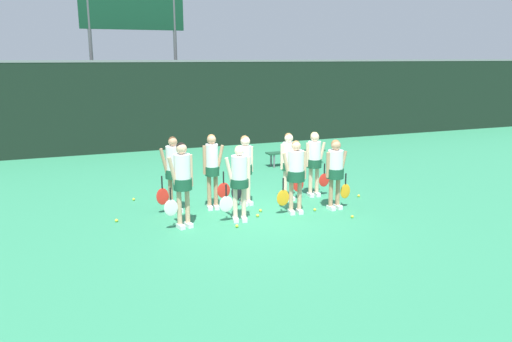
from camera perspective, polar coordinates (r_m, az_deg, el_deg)
The scene contains 21 objects.
ground_plane at distance 11.72m, azimuth 0.13°, elevation -4.49°, with size 140.00×140.00×0.00m, color #2D7F56.
fence_windscreen at distance 19.50m, azimuth -9.32°, elevation 7.46°, with size 60.00×0.08×3.40m.
scoreboard at distance 21.22m, azimuth -13.91°, elevation 16.55°, with size 4.07×0.15×6.35m.
bench_courtside at distance 16.56m, azimuth 4.56°, elevation 2.08°, with size 2.04×0.37×0.47m.
player_0 at distance 10.38m, azimuth -8.43°, elevation -0.71°, with size 0.65×0.39×1.81m.
player_1 at distance 10.70m, azimuth -1.95°, elevation -0.71°, with size 0.68×0.40×1.67m.
player_2 at distance 11.27m, azimuth 4.54°, elevation 0.03°, with size 0.70×0.41×1.69m.
player_3 at distance 11.71m, azimuth 9.06°, elevation 0.33°, with size 0.67×0.41×1.65m.
player_4 at distance 11.47m, azimuth -9.42°, elevation 0.35°, with size 0.66×0.39×1.76m.
player_5 at distance 11.61m, azimuth -5.01°, elevation 0.60°, with size 0.63×0.33×1.78m.
player_6 at distance 11.88m, azimuth -1.25°, elevation 0.75°, with size 0.59×0.33×1.70m.
player_7 at distance 12.33m, azimuth 3.77°, elevation 1.13°, with size 0.63×0.34×1.69m.
player_8 at distance 12.75m, azimuth 6.70°, elevation 1.43°, with size 0.66×0.37×1.67m.
tennis_ball_0 at distance 12.84m, azimuth -13.80°, elevation -3.16°, with size 0.07×0.07×0.07m, color #CCE033.
tennis_ball_1 at distance 11.58m, azimuth 0.51°, elevation -4.53°, with size 0.07×0.07×0.07m, color #CCE033.
tennis_ball_2 at distance 13.05m, azimuth 11.66°, elevation -2.79°, with size 0.07×0.07×0.07m, color #CCE033.
tennis_ball_3 at distance 10.56m, azimuth -2.20°, elevation -6.29°, with size 0.07×0.07×0.07m, color #CCE033.
tennis_ball_4 at distance 11.22m, azimuth 0.19°, elevation -5.11°, with size 0.07×0.07×0.07m, color #CCE033.
tennis_ball_5 at distance 11.73m, azimuth 6.74°, elevation -4.41°, with size 0.07×0.07×0.07m, color #CCE033.
tennis_ball_6 at distance 11.36m, azimuth 10.95°, elevation -5.14°, with size 0.07×0.07×0.07m, color #CCE033.
tennis_ball_7 at distance 11.30m, azimuth -15.66°, elevation -5.46°, with size 0.07×0.07×0.07m, color #CCE033.
Camera 1 is at (-4.14, -10.39, 3.50)m, focal length 35.00 mm.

